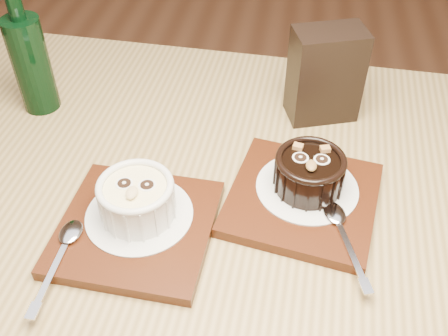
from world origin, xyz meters
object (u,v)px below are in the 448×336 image
Objects in this scene: tray_right at (302,199)px; green_bottle at (31,61)px; table at (224,267)px; tray_left at (136,228)px; ramekin_white at (137,198)px; ramekin_dark at (309,171)px; condiment_stand at (325,75)px.

green_bottle is (-0.41, 0.15, 0.07)m from tray_right.
tray_left reaches higher than table.
green_bottle is at bearing 133.10° from tray_left.
ramekin_white is 0.31m from green_bottle.
table is 0.15m from tray_left.
tray_right is 2.05× the size of ramekin_dark.
ramekin_white is at bearing -162.12° from tray_right.
condiment_stand is at bearing 47.87° from ramekin_white.
condiment_stand is (0.21, 0.26, 0.03)m from ramekin_white.
condiment_stand reaches higher than tray_left.
green_bottle is (-0.43, -0.04, 0.01)m from condiment_stand.
tray_right is at bearing -20.42° from green_bottle.
table is 0.41m from green_bottle.
green_bottle reaches higher than table.
tray_right is at bearing -95.68° from condiment_stand.
ramekin_white is at bearing -44.97° from green_bottle.
tray_left is at bearing -156.43° from ramekin_dark.
table is 14.13× the size of ramekin_dark.
condiment_stand is at bearing 5.61° from green_bottle.
green_bottle reaches higher than tray_right.
condiment_stand is 0.68× the size of green_bottle.
condiment_stand is (0.11, 0.24, 0.16)m from table.
green_bottle is at bearing 160.70° from ramekin_dark.
tray_right is at bearing 15.45° from ramekin_white.
tray_left is at bearing -163.16° from table.
ramekin_dark is (0.20, 0.09, 0.04)m from tray_left.
condiment_stand is (0.21, 0.27, 0.06)m from tray_left.
ramekin_white is 0.21m from ramekin_dark.
condiment_stand is at bearing 84.59° from ramekin_dark.
table is 13.68× the size of ramekin_white.
green_bottle is (-0.22, 0.22, 0.04)m from ramekin_white.
ramekin_white is at bearing -170.56° from table.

